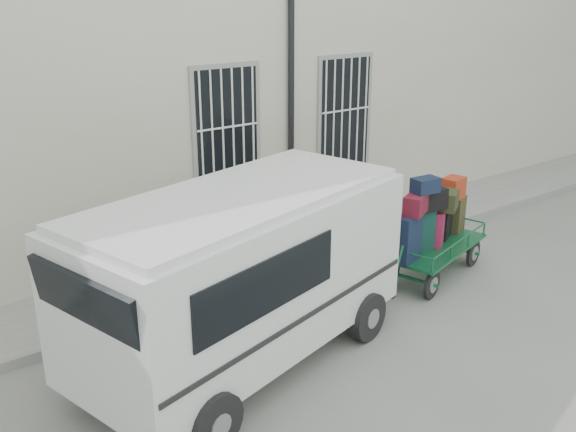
{
  "coord_description": "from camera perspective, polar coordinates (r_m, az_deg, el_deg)",
  "views": [
    {
      "loc": [
        -6.06,
        -6.41,
        4.62
      ],
      "look_at": [
        -0.55,
        1.0,
        1.32
      ],
      "focal_mm": 40.0,
      "sensor_mm": 36.0,
      "label": 1
    }
  ],
  "objects": [
    {
      "name": "ground",
      "position": [
        9.96,
        6.04,
        -8.11
      ],
      "size": [
        80.0,
        80.0,
        0.0
      ],
      "primitive_type": "plane",
      "color": "slate",
      "rests_on": "ground"
    },
    {
      "name": "van",
      "position": [
        8.03,
        -4.13,
        -4.66
      ],
      "size": [
        4.89,
        2.97,
        2.31
      ],
      "rotation": [
        0.0,
        0.0,
        0.25
      ],
      "color": "silver",
      "rests_on": "ground"
    },
    {
      "name": "luggage_cart",
      "position": [
        10.85,
        12.76,
        -0.83
      ],
      "size": [
        2.51,
        1.47,
        1.84
      ],
      "rotation": [
        0.0,
        0.0,
        0.27
      ],
      "color": "black",
      "rests_on": "ground"
    },
    {
      "name": "building",
      "position": [
        13.46,
        -9.82,
        12.46
      ],
      "size": [
        24.0,
        5.15,
        6.0
      ],
      "color": "#BDB4A1",
      "rests_on": "ground"
    },
    {
      "name": "sidewalk",
      "position": [
        11.47,
        -1.38,
        -3.7
      ],
      "size": [
        24.0,
        1.7,
        0.15
      ],
      "primitive_type": "cube",
      "color": "gray",
      "rests_on": "ground"
    }
  ]
}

